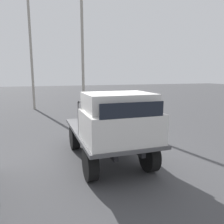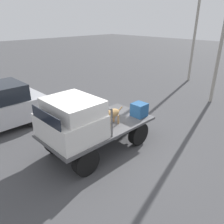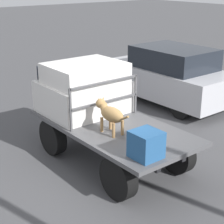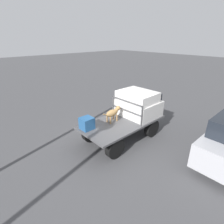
% 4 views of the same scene
% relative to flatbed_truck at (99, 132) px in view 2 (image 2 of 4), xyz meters
% --- Properties ---
extents(ground_plane, '(80.00, 80.00, 0.00)m').
position_rel_flatbed_truck_xyz_m(ground_plane, '(0.00, 0.00, -0.60)').
color(ground_plane, '#474749').
extents(flatbed_truck, '(3.62, 1.81, 0.85)m').
position_rel_flatbed_truck_xyz_m(flatbed_truck, '(0.00, 0.00, 0.00)').
color(flatbed_truck, black).
rests_on(flatbed_truck, ground).
extents(truck_cab, '(1.47, 1.69, 1.11)m').
position_rel_flatbed_truck_xyz_m(truck_cab, '(0.99, 0.00, 0.77)').
color(truck_cab, silver).
rests_on(truck_cab, flatbed_truck).
extents(truck_headboard, '(0.04, 1.69, 0.86)m').
position_rel_flatbed_truck_xyz_m(truck_headboard, '(0.22, 0.00, 0.82)').
color(truck_headboard, '#4C4C4F').
rests_on(truck_headboard, flatbed_truck).
extents(dog, '(0.96, 0.28, 0.64)m').
position_rel_flatbed_truck_xyz_m(dog, '(-0.28, 0.27, 0.64)').
color(dog, '#9E7547').
rests_on(dog, flatbed_truck).
extents(cargo_crate, '(0.46, 0.46, 0.46)m').
position_rel_flatbed_truck_xyz_m(cargo_crate, '(-1.48, 0.45, 0.48)').
color(cargo_crate, '#235184').
rests_on(cargo_crate, flatbed_truck).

